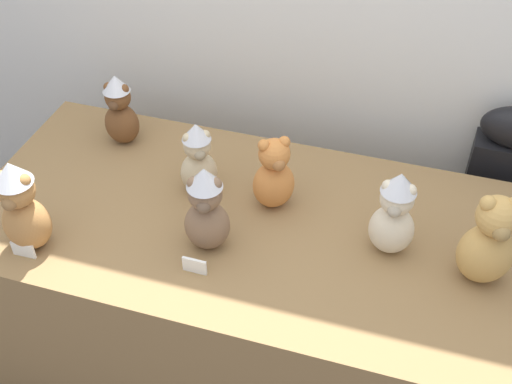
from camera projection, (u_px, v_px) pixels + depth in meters
The scene contains 11 objects.
display_table at pixel (256, 298), 2.19m from camera, with size 1.77×0.84×0.72m, color olive.
instrument_case at pixel (496, 214), 2.35m from camera, with size 0.29×0.13×0.92m.
teddy_bear_honey at pixel (489, 242), 1.70m from camera, with size 0.18×0.16×0.30m.
teddy_bear_chestnut at pixel (120, 111), 2.17m from camera, with size 0.13×0.11×0.26m.
teddy_bear_cream at pixel (394, 214), 1.78m from camera, with size 0.13×0.11×0.28m.
teddy_bear_mocha at pixel (206, 210), 1.79m from camera, with size 0.15×0.14×0.29m.
teddy_bear_caramel at pixel (22, 207), 1.78m from camera, with size 0.15×0.13×0.31m.
teddy_bear_sand at pixel (198, 159), 1.98m from camera, with size 0.15×0.15×0.26m.
teddy_bear_ginger at pixel (274, 175), 1.94m from camera, with size 0.17×0.16×0.25m.
name_card_front_left at pixel (195, 266), 1.79m from camera, with size 0.07×0.01×0.05m, color white.
name_card_front_middle at pixel (23, 250), 1.83m from camera, with size 0.07×0.01×0.05m, color white.
Camera 1 is at (0.41, -1.10, 2.08)m, focal length 45.25 mm.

